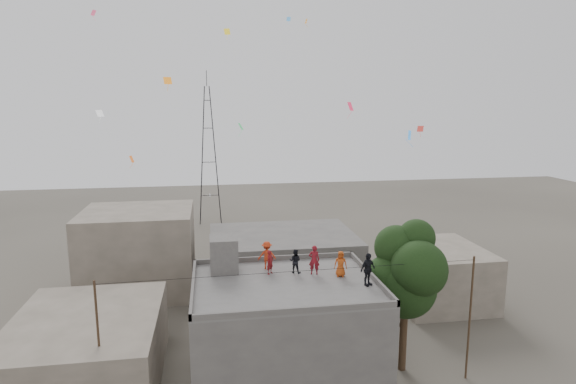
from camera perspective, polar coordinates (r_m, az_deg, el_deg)
name	(u,v)px	position (r m, az deg, el deg)	size (l,w,h in m)	color
main_building	(285,335)	(27.94, -0.37, -16.59)	(10.00, 8.00, 6.10)	#4F4C49
parapet	(285,281)	(26.64, -0.38, -10.45)	(10.00, 8.00, 0.30)	#4F4C49
stair_head_box	(224,254)	(28.54, -7.61, -7.30)	(1.60, 1.80, 2.00)	#4F4C49
neighbor_west	(87,351)	(30.78, -22.67, -16.95)	(8.00, 10.00, 4.00)	#645B4F
neighbor_north	(283,262)	(41.22, -0.63, -8.33)	(12.00, 9.00, 5.00)	#4F4C49
neighbor_northwest	(139,251)	(42.85, -17.24, -6.67)	(9.00, 8.00, 7.00)	#645B4F
neighbor_east	(437,274)	(41.21, 17.22, -9.26)	(7.00, 8.00, 4.40)	#645B4F
tree	(408,272)	(29.20, 14.06, -9.17)	(4.90, 4.60, 9.10)	black
utility_line	(298,332)	(26.56, 1.17, -16.23)	(20.12, 0.62, 7.40)	black
transmission_tower	(209,155)	(64.94, -9.37, 4.37)	(2.97, 2.97, 20.01)	black
person_red_adult	(314,260)	(27.76, 3.12, -8.04)	(0.62, 0.41, 1.71)	maroon
person_orange_child	(341,264)	(27.60, 6.25, -8.46)	(0.72, 0.47, 1.48)	#AF4414
person_dark_child	(295,261)	(28.03, 0.85, -8.18)	(0.68, 0.53, 1.40)	black
person_dark_adult	(368,269)	(26.44, 9.43, -9.04)	(1.05, 0.44, 1.79)	black
person_orange_adult	(267,255)	(28.67, -2.52, -7.49)	(1.07, 0.62, 1.66)	#BA3215
person_red_child	(270,262)	(27.87, -2.14, -8.31)	(0.51, 0.33, 1.39)	maroon
kites	(264,94)	(31.58, -2.84, 11.52)	(22.05, 18.51, 11.14)	#DA5A16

